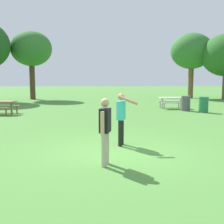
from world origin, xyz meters
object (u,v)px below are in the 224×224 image
frisbee (105,145)px  tree_far_right (192,51)px  picnic_table_near (1,104)px  trash_can_further_along (204,105)px  picnic_table_far (172,100)px  tree_broad_center (31,49)px  trash_can_beside_table (186,103)px  person_catcher (122,115)px  person_thrower (105,127)px

frisbee → tree_far_right: bearing=65.6°
picnic_table_near → trash_can_further_along: size_ratio=2.07×
picnic_table_far → tree_broad_center: (-11.49, 8.72, 4.23)m
frisbee → trash_can_further_along: trash_can_further_along is taller
picnic_table_near → tree_far_right: tree_far_right is taller
trash_can_beside_table → tree_broad_center: bearing=140.0°
trash_can_beside_table → tree_broad_center: size_ratio=0.15×
picnic_table_far → trash_can_further_along: 2.67m
person_catcher → picnic_table_near: (-6.44, 7.89, -0.40)m
person_catcher → tree_broad_center: tree_broad_center is taller
person_thrower → person_catcher: same height
picnic_table_near → trash_can_beside_table: trash_can_beside_table is taller
picnic_table_far → tree_far_right: (4.32, 9.56, 4.15)m
picnic_table_far → tree_broad_center: 15.04m
frisbee → trash_can_further_along: size_ratio=0.26×
trash_can_beside_table → tree_far_right: size_ratio=0.15×
picnic_table_near → tree_broad_center: size_ratio=0.30×
person_thrower → picnic_table_near: 11.54m
trash_can_further_along → person_thrower: bearing=-121.0°
trash_can_beside_table → frisbee: bearing=-120.4°
picnic_table_far → picnic_table_near: bearing=-166.3°
picnic_table_near → tree_broad_center: (-0.83, 11.31, 4.23)m
tree_far_right → tree_broad_center: bearing=-177.0°
picnic_table_near → tree_far_right: size_ratio=0.30×
trash_can_beside_table → tree_broad_center: tree_broad_center is taller
picnic_table_far → tree_far_right: 11.28m
person_catcher → person_thrower: bearing=-105.0°
person_thrower → tree_far_right: (9.09, 22.06, 3.77)m
person_thrower → trash_can_beside_table: person_thrower is taller
person_thrower → tree_far_right: bearing=67.6°
frisbee → trash_can_further_along: (6.13, 8.15, 0.47)m
trash_can_beside_table → tree_far_right: 12.33m
tree_broad_center → picnic_table_far: bearing=-37.2°
person_catcher → tree_broad_center: 20.89m
person_catcher → frisbee: person_catcher is taller
person_thrower → person_catcher: bearing=75.0°
trash_can_further_along → tree_far_right: tree_far_right is taller
person_thrower → frisbee: size_ratio=6.59×
person_catcher → trash_can_beside_table: bearing=62.3°
picnic_table_near → tree_broad_center: bearing=94.2°
picnic_table_near → tree_far_right: 19.74m
person_catcher → frisbee: size_ratio=6.59×
person_thrower → person_catcher: (0.54, 2.02, 0.02)m
person_thrower → tree_far_right: size_ratio=0.25×
person_catcher → picnic_table_far: size_ratio=0.94×
frisbee → tree_broad_center: size_ratio=0.04×
frisbee → picnic_table_far: bearing=65.5°
frisbee → tree_broad_center: 20.86m
trash_can_beside_table → tree_broad_center: (-12.04, 10.12, 4.31)m
tree_far_right → trash_can_further_along: bearing=-103.9°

